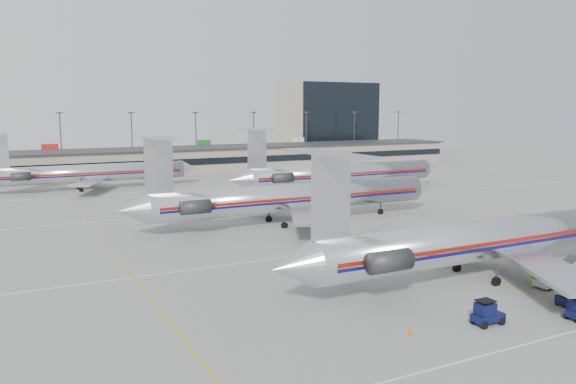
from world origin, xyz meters
TOP-DOWN VIEW (x-y plane):
  - ground at (0.00, 0.00)m, footprint 260.00×260.00m
  - apron_markings at (0.00, 10.00)m, footprint 160.00×0.15m
  - terminal at (0.00, 97.97)m, footprint 162.00×17.00m
  - light_mast_row at (0.00, 112.00)m, footprint 163.60×0.40m
  - distant_building at (62.00, 128.00)m, footprint 30.00×20.00m
  - jet_foreground at (1.24, -5.12)m, footprint 49.17×28.95m
  - jet_second_row at (-4.87, 26.12)m, footprint 49.17×28.95m
  - jet_third_row at (17.20, 48.23)m, footprint 46.86×28.82m
  - jet_back_row at (-25.36, 74.37)m, footprint 42.77×26.31m
  - tug_left at (-8.99, -14.21)m, footprint 2.45×1.30m
  - cart_inner at (0.28, -14.20)m, footprint 1.88×1.32m
  - belt_loader at (3.68, -10.26)m, footprint 4.89×1.59m
  - ramp_worker_near at (1.80, -9.32)m, footprint 0.73×0.64m
  - cone_left at (-15.29, -13.07)m, footprint 0.50×0.50m

SIDE VIEW (x-z plane):
  - ground at x=0.00m, z-range 0.00..0.00m
  - apron_markings at x=0.00m, z-range 0.00..0.02m
  - cone_left at x=-15.29m, z-range 0.00..0.55m
  - cart_inner at x=0.28m, z-range 0.03..1.08m
  - belt_loader at x=3.68m, z-range -0.60..1.98m
  - ramp_worker_near at x=1.80m, z-range 0.00..1.68m
  - tug_left at x=-8.99m, z-range -0.09..1.89m
  - terminal at x=0.00m, z-range 0.03..6.28m
  - jet_back_row at x=-25.36m, z-range -2.45..9.24m
  - jet_third_row at x=17.20m, z-range -2.69..10.13m
  - jet_second_row at x=-4.87m, z-range -2.70..10.17m
  - jet_foreground at x=1.24m, z-range -2.70..10.17m
  - light_mast_row at x=0.00m, z-range 0.94..16.22m
  - distant_building at x=62.00m, z-range 0.00..25.00m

